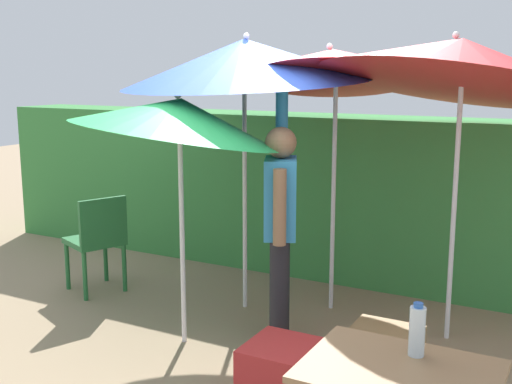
# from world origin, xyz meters

# --- Properties ---
(ground_plane) EXTENTS (24.00, 24.00, 0.00)m
(ground_plane) POSITION_xyz_m (0.00, 0.00, 0.00)
(ground_plane) COLOR #9E8466
(hedge_row) EXTENTS (8.00, 0.70, 1.56)m
(hedge_row) POSITION_xyz_m (0.00, 1.98, 0.78)
(hedge_row) COLOR #38843D
(hedge_row) RESTS_ON ground_plane
(umbrella_rainbow) EXTENTS (1.53, 1.51, 1.96)m
(umbrella_rainbow) POSITION_xyz_m (-0.41, -0.08, 1.66)
(umbrella_rainbow) COLOR silver
(umbrella_rainbow) RESTS_ON ground_plane
(umbrella_orange) EXTENTS (1.98, 1.96, 2.47)m
(umbrella_orange) POSITION_xyz_m (1.28, 0.91, 2.04)
(umbrella_orange) COLOR silver
(umbrella_orange) RESTS_ON ground_plane
(umbrella_yellow) EXTENTS (2.01, 2.02, 2.31)m
(umbrella_yellow) POSITION_xyz_m (-0.33, 0.73, 2.05)
(umbrella_yellow) COLOR silver
(umbrella_yellow) RESTS_ON ground_plane
(umbrella_navy) EXTENTS (1.46, 1.43, 2.36)m
(umbrella_navy) POSITION_xyz_m (0.29, 1.05, 2.02)
(umbrella_navy) COLOR silver
(umbrella_navy) RESTS_ON ground_plane
(person_vendor) EXTENTS (0.35, 0.54, 1.88)m
(person_vendor) POSITION_xyz_m (0.26, 0.19, 0.93)
(person_vendor) COLOR black
(person_vendor) RESTS_ON ground_plane
(chair_plastic) EXTENTS (0.57, 0.57, 0.89)m
(chair_plastic) POSITION_xyz_m (-1.68, 0.42, 0.51)
(chair_plastic) COLOR #236633
(chair_plastic) RESTS_ON ground_plane
(cooler_box) EXTENTS (0.50, 0.44, 0.39)m
(cooler_box) POSITION_xyz_m (0.70, -0.59, 0.19)
(cooler_box) COLOR red
(cooler_box) RESTS_ON ground_plane
(crate_cardboard) EXTENTS (0.44, 0.35, 0.34)m
(crate_cardboard) POSITION_xyz_m (1.09, 0.05, 0.17)
(crate_cardboard) COLOR #9E7A4C
(crate_cardboard) RESTS_ON ground_plane
(bottle_water) EXTENTS (0.07, 0.07, 0.24)m
(bottle_water) POSITION_xyz_m (1.58, -1.14, 0.87)
(bottle_water) COLOR silver
(bottle_water) RESTS_ON folding_table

